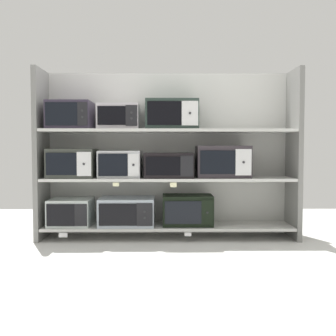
# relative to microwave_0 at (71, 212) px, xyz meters

# --- Properties ---
(ground) EXTENTS (6.62, 6.00, 0.02)m
(ground) POSITION_rel_microwave_0_xyz_m (1.03, -1.00, -0.29)
(ground) COLOR silver
(back_panel) EXTENTS (2.82, 0.04, 1.78)m
(back_panel) POSITION_rel_microwave_0_xyz_m (1.03, 0.25, 0.61)
(back_panel) COLOR #B2B2AD
(back_panel) RESTS_ON ground
(upright_left) EXTENTS (0.05, 0.45, 1.78)m
(upright_left) POSITION_rel_microwave_0_xyz_m (-0.31, 0.00, 0.61)
(upright_left) COLOR slate
(upright_left) RESTS_ON ground
(upright_right) EXTENTS (0.05, 0.45, 1.78)m
(upright_right) POSITION_rel_microwave_0_xyz_m (2.37, 0.00, 0.61)
(upright_right) COLOR slate
(upright_right) RESTS_ON ground
(shelf_0) EXTENTS (2.62, 0.45, 0.03)m
(shelf_0) POSITION_rel_microwave_0_xyz_m (1.03, 0.00, -0.16)
(shelf_0) COLOR beige
(shelf_0) RESTS_ON ground
(microwave_0) EXTENTS (0.43, 0.41, 0.28)m
(microwave_0) POSITION_rel_microwave_0_xyz_m (0.00, 0.00, 0.00)
(microwave_0) COLOR #B1BDB8
(microwave_0) RESTS_ON shelf_0
(microwave_1) EXTENTS (0.58, 0.44, 0.29)m
(microwave_1) POSITION_rel_microwave_0_xyz_m (0.60, 0.00, 0.00)
(microwave_1) COLOR #97A3AE
(microwave_1) RESTS_ON shelf_0
(microwave_2) EXTENTS (0.53, 0.34, 0.32)m
(microwave_2) POSITION_rel_microwave_0_xyz_m (1.24, 0.00, 0.02)
(microwave_2) COLOR black
(microwave_2) RESTS_ON shelf_0
(price_tag_0) EXTENTS (0.09, 0.00, 0.05)m
(price_tag_0) POSITION_rel_microwave_0_xyz_m (-0.03, -0.22, -0.20)
(price_tag_0) COLOR white
(price_tag_1) EXTENTS (0.07, 0.00, 0.04)m
(price_tag_1) POSITION_rel_microwave_0_xyz_m (1.23, -0.22, -0.19)
(price_tag_1) COLOR white
(shelf_1) EXTENTS (2.62, 0.45, 0.03)m
(shelf_1) POSITION_rel_microwave_0_xyz_m (1.03, 0.00, 0.35)
(shelf_1) COLOR beige
(microwave_3) EXTENTS (0.48, 0.42, 0.30)m
(microwave_3) POSITION_rel_microwave_0_xyz_m (0.02, 0.00, 0.52)
(microwave_3) COLOR #32352F
(microwave_3) RESTS_ON shelf_1
(microwave_4) EXTENTS (0.44, 0.37, 0.28)m
(microwave_4) POSITION_rel_microwave_0_xyz_m (0.53, -0.00, 0.51)
(microwave_4) COLOR #B3B4B7
(microwave_4) RESTS_ON shelf_1
(microwave_5) EXTENTS (0.51, 0.42, 0.26)m
(microwave_5) POSITION_rel_microwave_0_xyz_m (1.04, 0.00, 0.50)
(microwave_5) COLOR black
(microwave_5) RESTS_ON shelf_1
(microwave_6) EXTENTS (0.55, 0.38, 0.34)m
(microwave_6) POSITION_rel_microwave_0_xyz_m (1.61, 0.00, 0.53)
(microwave_6) COLOR #2E282D
(microwave_6) RESTS_ON shelf_1
(price_tag_2) EXTENTS (0.06, 0.00, 0.04)m
(price_tag_2) POSITION_rel_microwave_0_xyz_m (0.51, -0.22, 0.31)
(price_tag_2) COLOR beige
(price_tag_3) EXTENTS (0.07, 0.00, 0.05)m
(price_tag_3) POSITION_rel_microwave_0_xyz_m (1.08, -0.22, 0.31)
(price_tag_3) COLOR beige
(shelf_2) EXTENTS (2.62, 0.45, 0.03)m
(shelf_2) POSITION_rel_microwave_0_xyz_m (1.03, 0.00, 0.86)
(shelf_2) COLOR beige
(microwave_7) EXTENTS (0.45, 0.41, 0.29)m
(microwave_7) POSITION_rel_microwave_0_xyz_m (0.01, -0.00, 1.02)
(microwave_7) COLOR #302939
(microwave_7) RESTS_ON shelf_2
(microwave_8) EXTENTS (0.43, 0.37, 0.26)m
(microwave_8) POSITION_rel_microwave_0_xyz_m (0.52, 0.00, 1.01)
(microwave_8) COLOR #BAB3B9
(microwave_8) RESTS_ON shelf_2
(microwave_9) EXTENTS (0.54, 0.40, 0.31)m
(microwave_9) POSITION_rel_microwave_0_xyz_m (1.07, 0.00, 1.03)
(microwave_9) COLOR #26342E
(microwave_9) RESTS_ON shelf_2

